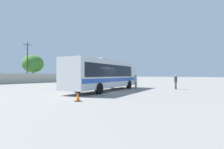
{
  "coord_description": "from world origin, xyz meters",
  "views": [
    {
      "loc": [
        -14.96,
        -11.02,
        1.77
      ],
      "look_at": [
        2.65,
        1.07,
        1.82
      ],
      "focal_mm": 29.08,
      "sensor_mm": 36.0,
      "label": 1
    }
  ],
  "objects": [
    {
      "name": "passenger_waiting_on_apron",
      "position": [
        7.8,
        -4.89,
        1.01
      ],
      "size": [
        0.41,
        0.41,
        1.78
      ],
      "color": "#4C4C51",
      "rests_on": "ground_plane"
    },
    {
      "name": "ground_plane",
      "position": [
        0.0,
        10.0,
        0.0
      ],
      "size": [
        300.0,
        300.0,
        0.0
      ],
      "primitive_type": "plane",
      "color": "gray"
    },
    {
      "name": "traffic_cone_on_apron",
      "position": [
        -6.3,
        -2.3,
        0.31
      ],
      "size": [
        0.36,
        0.36,
        0.64
      ],
      "color": "black",
      "rests_on": "ground_plane"
    },
    {
      "name": "roadside_tree_midright",
      "position": [
        10.95,
        30.58,
        4.52
      ],
      "size": [
        5.1,
        5.1,
        6.69
      ],
      "color": "brown",
      "rests_on": "ground_plane"
    },
    {
      "name": "attendant_by_bus_door",
      "position": [
        6.48,
        -0.12,
        0.99
      ],
      "size": [
        0.38,
        0.38,
        1.73
      ],
      "color": "#B7B2A8",
      "rests_on": "ground_plane"
    },
    {
      "name": "utility_pole_near",
      "position": [
        8.64,
        29.1,
        4.89
      ],
      "size": [
        1.78,
        0.51,
        9.41
      ],
      "color": "#4C3823",
      "rests_on": "ground_plane"
    },
    {
      "name": "coach_bus_silver_blue",
      "position": [
        1.2,
        1.0,
        1.89
      ],
      "size": [
        12.74,
        4.06,
        3.53
      ],
      "color": "silver",
      "rests_on": "ground_plane"
    }
  ]
}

